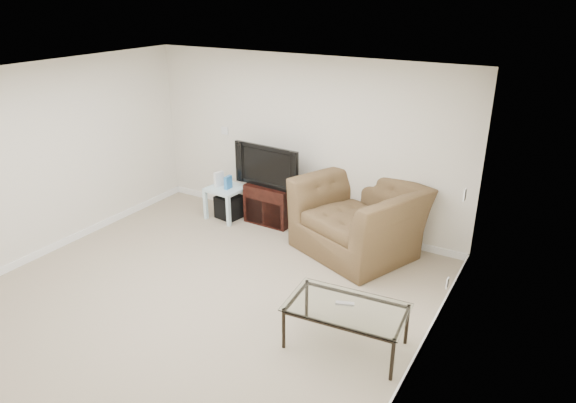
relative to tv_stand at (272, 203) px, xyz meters
The scene contains 18 objects.
floor 2.34m from the tv_stand, 79.85° to the right, with size 5.00×5.00×0.00m, color tan.
ceiling 3.19m from the tv_stand, 79.85° to the right, with size 5.00×5.00×0.00m, color white.
wall_back 1.06m from the tv_stand, 28.32° to the left, with size 5.00×0.02×2.50m, color silver.
wall_left 3.24m from the tv_stand, 132.53° to the right, with size 0.02×5.00×2.50m, color silver.
wall_right 3.82m from the tv_stand, 38.09° to the right, with size 0.02×5.00×2.50m, color silver.
plate_back 1.39m from the tv_stand, 168.15° to the left, with size 0.12×0.02×0.12m, color white.
plate_right_switch 3.12m from the tv_stand, 13.21° to the right, with size 0.02×0.09×0.13m, color white.
plate_right_outlet 3.06m from the tv_stand, 18.69° to the right, with size 0.02×0.08×0.12m, color white.
tv_stand is the anchor object (origin of this frame).
dvd_player 0.20m from the tv_stand, 91.30° to the right, with size 0.42×0.29×0.06m, color black.
television 0.62m from the tv_stand, 91.30° to the right, with size 1.02×0.20×0.63m, color black.
side_table 0.72m from the tv_stand, 161.35° to the right, with size 0.52×0.52×0.50m, color #A6BDC7, non-canonical shape.
subwoofer 0.69m from the tv_stand, 161.90° to the right, with size 0.35×0.35×0.35m, color black.
game_console 0.90m from the tv_stand, 163.46° to the right, with size 0.05×0.17×0.23m, color white.
game_case 0.74m from the tv_stand, 157.58° to the right, with size 0.05×0.15×0.20m, color #337FCC.
recliner 1.57m from the tv_stand, ahead, with size 1.50×0.98×1.31m, color brown.
coffee_table 3.11m from the tv_stand, 44.66° to the right, with size 1.17×0.66×0.46m, color black, non-canonical shape.
remote 3.07m from the tv_stand, 44.69° to the right, with size 0.18×0.05×0.02m, color #B2B2B7.
Camera 1 is at (3.42, -3.83, 3.32)m, focal length 32.00 mm.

